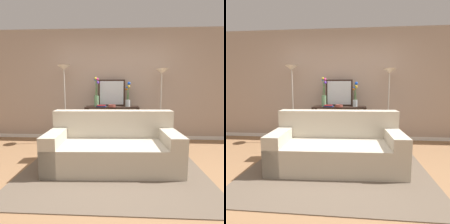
# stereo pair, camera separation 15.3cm
# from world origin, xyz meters

# --- Properties ---
(ground_plane) EXTENTS (16.00, 16.00, 0.02)m
(ground_plane) POSITION_xyz_m (0.00, 0.00, -0.01)
(ground_plane) COLOR #936B47
(back_wall) EXTENTS (12.00, 0.15, 2.64)m
(back_wall) POSITION_xyz_m (0.00, 2.19, 1.32)
(back_wall) COLOR white
(back_wall) RESTS_ON ground
(area_rug) EXTENTS (2.74, 2.13, 0.01)m
(area_rug) POSITION_xyz_m (0.06, 0.33, 0.01)
(area_rug) COLOR brown
(area_rug) RESTS_ON ground
(couch) EXTENTS (2.06, 1.02, 0.88)m
(couch) POSITION_xyz_m (0.06, 0.50, 0.31)
(couch) COLOR #BCB29E
(couch) RESTS_ON ground
(console_table) EXTENTS (1.21, 0.35, 0.84)m
(console_table) POSITION_xyz_m (-0.02, 1.80, 0.57)
(console_table) COLOR black
(console_table) RESTS_ON ground
(floor_lamp_left) EXTENTS (0.28, 0.28, 1.76)m
(floor_lamp_left) POSITION_xyz_m (-1.09, 1.74, 1.38)
(floor_lamp_left) COLOR #B7B2A8
(floor_lamp_left) RESTS_ON ground
(floor_lamp_right) EXTENTS (0.28, 0.28, 1.67)m
(floor_lamp_right) POSITION_xyz_m (1.06, 1.74, 1.31)
(floor_lamp_right) COLOR #B7B2A8
(floor_lamp_right) RESTS_ON ground
(wall_mirror) EXTENTS (0.62, 0.02, 0.61)m
(wall_mirror) POSITION_xyz_m (-0.04, 1.94, 1.14)
(wall_mirror) COLOR black
(wall_mirror) RESTS_ON console_table
(vase_tall_flowers) EXTENTS (0.12, 0.12, 0.66)m
(vase_tall_flowers) POSITION_xyz_m (-0.37, 1.81, 1.07)
(vase_tall_flowers) COLOR #669E6B
(vase_tall_flowers) RESTS_ON console_table
(vase_short_flowers) EXTENTS (0.11, 0.13, 0.56)m
(vase_short_flowers) POSITION_xyz_m (0.34, 1.82, 1.05)
(vase_short_flowers) COLOR silver
(vase_short_flowers) RESTS_ON console_table
(fruit_bowl) EXTENTS (0.16, 0.16, 0.06)m
(fruit_bowl) POSITION_xyz_m (-0.02, 1.69, 0.87)
(fruit_bowl) COLOR brown
(fruit_bowl) RESTS_ON console_table
(book_stack) EXTENTS (0.22, 0.15, 0.04)m
(book_stack) POSITION_xyz_m (-0.26, 1.70, 0.86)
(book_stack) COLOR navy
(book_stack) RESTS_ON console_table
(book_row_under_console) EXTENTS (0.42, 0.17, 0.13)m
(book_row_under_console) POSITION_xyz_m (-0.31, 1.80, 0.06)
(book_row_under_console) COLOR slate
(book_row_under_console) RESTS_ON ground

